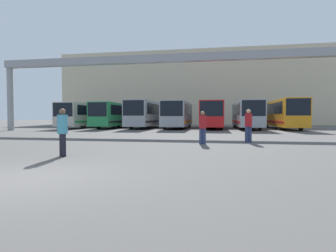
{
  "coord_description": "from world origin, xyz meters",
  "views": [
    {
      "loc": [
        4.3,
        -5.24,
        1.43
      ],
      "look_at": [
        -0.35,
        21.53,
        0.47
      ],
      "focal_mm": 28.0,
      "sensor_mm": 36.0,
      "label": 1
    }
  ],
  "objects": [
    {
      "name": "ground_plane",
      "position": [
        0.0,
        0.0,
        0.0
      ],
      "size": [
        200.0,
        200.0,
        0.0
      ],
      "primitive_type": "plane",
      "color": "#514F4C"
    },
    {
      "name": "building_backdrop",
      "position": [
        0.0,
        47.99,
        6.8
      ],
      "size": [
        50.11,
        12.0,
        13.6
      ],
      "color": "beige",
      "rests_on": "ground"
    },
    {
      "name": "overhead_gantry",
      "position": [
        0.0,
        18.92,
        6.14
      ],
      "size": [
        33.84,
        0.8,
        7.2
      ],
      "color": "gray",
      "rests_on": "ground"
    },
    {
      "name": "bus_slot_0",
      "position": [
        -12.29,
        27.2,
        1.79
      ],
      "size": [
        2.61,
        11.38,
        3.1
      ],
      "color": "beige",
      "rests_on": "ground"
    },
    {
      "name": "bus_slot_1",
      "position": [
        -8.19,
        27.51,
        1.79
      ],
      "size": [
        2.45,
        12.0,
        3.09
      ],
      "color": "#268C4C",
      "rests_on": "ground"
    },
    {
      "name": "bus_slot_2",
      "position": [
        -4.1,
        27.62,
        1.9
      ],
      "size": [
        2.55,
        12.21,
        3.29
      ],
      "color": "#999EA5",
      "rests_on": "ground"
    },
    {
      "name": "bus_slot_3",
      "position": [
        0.0,
        26.91,
        1.84
      ],
      "size": [
        2.62,
        10.79,
        3.18
      ],
      "color": "#999EA5",
      "rests_on": "ground"
    },
    {
      "name": "bus_slot_4",
      "position": [
        4.1,
        26.95,
        1.81
      ],
      "size": [
        2.56,
        10.88,
        3.14
      ],
      "color": "red",
      "rests_on": "ground"
    },
    {
      "name": "bus_slot_5",
      "position": [
        8.19,
        27.62,
        1.83
      ],
      "size": [
        2.5,
        12.21,
        3.17
      ],
      "color": "#999EA5",
      "rests_on": "ground"
    },
    {
      "name": "bus_slot_6",
      "position": [
        12.29,
        27.5,
        1.9
      ],
      "size": [
        2.46,
        11.98,
        3.3
      ],
      "color": "orange",
      "rests_on": "ground"
    },
    {
      "name": "pedestrian_near_right",
      "position": [
        6.22,
        9.84,
        0.98
      ],
      "size": [
        0.38,
        0.38,
        1.85
      ],
      "rotation": [
        0.0,
        0.0,
        0.23
      ],
      "color": "navy",
      "rests_on": "ground"
    },
    {
      "name": "pedestrian_mid_left",
      "position": [
        3.74,
        8.52,
        0.91
      ],
      "size": [
        0.36,
        0.36,
        1.72
      ],
      "rotation": [
        0.0,
        0.0,
        0.05
      ],
      "color": "navy",
      "rests_on": "ground"
    },
    {
      "name": "pedestrian_far_center",
      "position": [
        -1.03,
        3.34,
        0.92
      ],
      "size": [
        0.36,
        0.36,
        1.72
      ],
      "rotation": [
        0.0,
        0.0,
        2.35
      ],
      "color": "black",
      "rests_on": "ground"
    }
  ]
}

